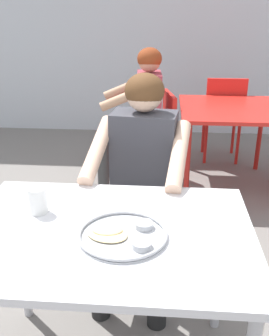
{
  "coord_description": "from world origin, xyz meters",
  "views": [
    {
      "loc": [
        0.27,
        -1.21,
        1.54
      ],
      "look_at": [
        0.15,
        0.29,
        0.91
      ],
      "focal_mm": 41.86,
      "sensor_mm": 36.0,
      "label": 1
    }
  ],
  "objects_px": {
    "table_foreground": "(107,248)",
    "thali_tray": "(123,235)",
    "diner_foreground": "(141,170)",
    "patron_background": "(138,106)",
    "chair_foreground": "(146,192)",
    "chair_red_far": "(223,114)",
    "drinking_cup": "(38,199)",
    "table_background_red": "(230,117)",
    "chair_red_left": "(155,131)"
  },
  "relations": [
    {
      "from": "table_foreground",
      "to": "chair_red_far",
      "type": "relative_size",
      "value": 1.25
    },
    {
      "from": "chair_foreground",
      "to": "diner_foreground",
      "type": "height_order",
      "value": "diner_foreground"
    },
    {
      "from": "thali_tray",
      "to": "drinking_cup",
      "type": "bearing_deg",
      "value": 156.04
    },
    {
      "from": "table_background_red",
      "to": "patron_background",
      "type": "height_order",
      "value": "patron_background"
    },
    {
      "from": "drinking_cup",
      "to": "diner_foreground",
      "type": "height_order",
      "value": "diner_foreground"
    },
    {
      "from": "chair_red_far",
      "to": "drinking_cup",
      "type": "bearing_deg",
      "value": -112.92
    },
    {
      "from": "table_foreground",
      "to": "table_background_red",
      "type": "bearing_deg",
      "value": 69.79
    },
    {
      "from": "diner_foreground",
      "to": "chair_red_left",
      "type": "xyz_separation_m",
      "value": [
        0.04,
        1.48,
        -0.25
      ]
    },
    {
      "from": "chair_red_far",
      "to": "thali_tray",
      "type": "bearing_deg",
      "value": -104.89
    },
    {
      "from": "drinking_cup",
      "to": "table_background_red",
      "type": "bearing_deg",
      "value": 61.67
    },
    {
      "from": "chair_foreground",
      "to": "chair_red_far",
      "type": "relative_size",
      "value": 0.95
    },
    {
      "from": "thali_tray",
      "to": "chair_red_left",
      "type": "height_order",
      "value": "chair_red_left"
    },
    {
      "from": "table_background_red",
      "to": "chair_red_left",
      "type": "xyz_separation_m",
      "value": [
        -0.64,
        0.05,
        -0.16
      ]
    },
    {
      "from": "thali_tray",
      "to": "chair_red_far",
      "type": "xyz_separation_m",
      "value": [
        0.73,
        2.73,
        -0.26
      ]
    },
    {
      "from": "thali_tray",
      "to": "table_background_red",
      "type": "xyz_separation_m",
      "value": [
        0.7,
        2.12,
        -0.12
      ]
    },
    {
      "from": "table_foreground",
      "to": "chair_foreground",
      "type": "xyz_separation_m",
      "value": [
        0.11,
        0.86,
        -0.18
      ]
    },
    {
      "from": "drinking_cup",
      "to": "chair_red_far",
      "type": "bearing_deg",
      "value": 67.08
    },
    {
      "from": "table_foreground",
      "to": "patron_background",
      "type": "xyz_separation_m",
      "value": [
        -0.03,
        2.06,
        0.05
      ]
    },
    {
      "from": "chair_foreground",
      "to": "table_background_red",
      "type": "distance_m",
      "value": 1.38
    },
    {
      "from": "drinking_cup",
      "to": "thali_tray",
      "type": "bearing_deg",
      "value": -23.96
    },
    {
      "from": "diner_foreground",
      "to": "patron_background",
      "type": "xyz_separation_m",
      "value": [
        -0.11,
        1.42,
        -0.01
      ]
    },
    {
      "from": "diner_foreground",
      "to": "table_background_red",
      "type": "bearing_deg",
      "value": 64.62
    },
    {
      "from": "chair_red_left",
      "to": "chair_red_far",
      "type": "bearing_deg",
      "value": 40.03
    },
    {
      "from": "chair_red_left",
      "to": "patron_background",
      "type": "height_order",
      "value": "patron_background"
    },
    {
      "from": "table_foreground",
      "to": "thali_tray",
      "type": "relative_size",
      "value": 3.37
    },
    {
      "from": "drinking_cup",
      "to": "table_foreground",
      "type": "bearing_deg",
      "value": -20.76
    },
    {
      "from": "thali_tray",
      "to": "chair_red_left",
      "type": "bearing_deg",
      "value": 88.5
    },
    {
      "from": "thali_tray",
      "to": "diner_foreground",
      "type": "bearing_deg",
      "value": 88.47
    },
    {
      "from": "drinking_cup",
      "to": "chair_red_left",
      "type": "height_order",
      "value": "drinking_cup"
    },
    {
      "from": "chair_foreground",
      "to": "chair_red_left",
      "type": "xyz_separation_m",
      "value": [
        0.02,
        1.26,
        -0.01
      ]
    },
    {
      "from": "drinking_cup",
      "to": "diner_foreground",
      "type": "bearing_deg",
      "value": 54.5
    },
    {
      "from": "table_foreground",
      "to": "diner_foreground",
      "type": "bearing_deg",
      "value": 82.46
    },
    {
      "from": "drinking_cup",
      "to": "diner_foreground",
      "type": "xyz_separation_m",
      "value": [
        0.38,
        0.53,
        -0.08
      ]
    },
    {
      "from": "drinking_cup",
      "to": "table_background_red",
      "type": "distance_m",
      "value": 2.23
    },
    {
      "from": "table_foreground",
      "to": "thali_tray",
      "type": "bearing_deg",
      "value": -36.24
    },
    {
      "from": "patron_background",
      "to": "drinking_cup",
      "type": "bearing_deg",
      "value": -97.75
    },
    {
      "from": "chair_red_left",
      "to": "table_foreground",
      "type": "bearing_deg",
      "value": -93.33
    },
    {
      "from": "table_background_red",
      "to": "patron_background",
      "type": "relative_size",
      "value": 0.77
    },
    {
      "from": "table_background_red",
      "to": "chair_red_far",
      "type": "bearing_deg",
      "value": 87.22
    },
    {
      "from": "table_foreground",
      "to": "patron_background",
      "type": "relative_size",
      "value": 0.91
    },
    {
      "from": "diner_foreground",
      "to": "table_background_red",
      "type": "xyz_separation_m",
      "value": [
        0.68,
        1.43,
        -0.09
      ]
    },
    {
      "from": "thali_tray",
      "to": "chair_red_far",
      "type": "bearing_deg",
      "value": 75.11
    },
    {
      "from": "table_background_red",
      "to": "table_foreground",
      "type": "bearing_deg",
      "value": -110.21
    },
    {
      "from": "chair_red_far",
      "to": "patron_background",
      "type": "distance_m",
      "value": 1.05
    },
    {
      "from": "table_foreground",
      "to": "patron_background",
      "type": "height_order",
      "value": "patron_background"
    },
    {
      "from": "drinking_cup",
      "to": "table_background_red",
      "type": "xyz_separation_m",
      "value": [
        1.06,
        1.96,
        -0.17
      ]
    },
    {
      "from": "drinking_cup",
      "to": "patron_background",
      "type": "height_order",
      "value": "patron_background"
    },
    {
      "from": "chair_foreground",
      "to": "chair_red_far",
      "type": "height_order",
      "value": "chair_red_far"
    },
    {
      "from": "table_foreground",
      "to": "table_background_red",
      "type": "xyz_separation_m",
      "value": [
        0.76,
        2.07,
        -0.03
      ]
    },
    {
      "from": "chair_red_left",
      "to": "chair_foreground",
      "type": "bearing_deg",
      "value": -90.74
    }
  ]
}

